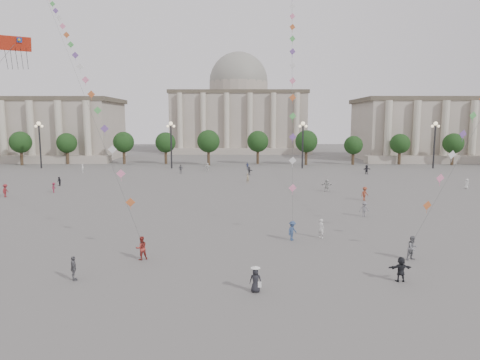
{
  "coord_description": "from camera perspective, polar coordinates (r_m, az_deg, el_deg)",
  "views": [
    {
      "loc": [
        1.0,
        -27.56,
        10.52
      ],
      "look_at": [
        0.88,
        12.0,
        5.15
      ],
      "focal_mm": 32.0,
      "sensor_mm": 36.0,
      "label": 1
    }
  ],
  "objects": [
    {
      "name": "ground",
      "position": [
        29.52,
        -1.83,
        -13.16
      ],
      "size": [
        360.0,
        360.0,
        0.0
      ],
      "primitive_type": "plane",
      "color": "#595653",
      "rests_on": "ground"
    },
    {
      "name": "lamp_post_mid_west",
      "position": [
        98.92,
        -9.18,
        5.79
      ],
      "size": [
        2.0,
        0.9,
        10.65
      ],
      "color": "#262628",
      "rests_on": "ground"
    },
    {
      "name": "person_crowd_9",
      "position": [
        90.55,
        16.53,
        1.34
      ],
      "size": [
        1.84,
        1.17,
        1.89
      ],
      "primitive_type": "imported",
      "rotation": [
        0.0,
        0.0,
        0.38
      ],
      "color": "black",
      "rests_on": "ground"
    },
    {
      "name": "lamp_post_mid_east",
      "position": [
        98.61,
        8.38,
        5.8
      ],
      "size": [
        2.0,
        0.9,
        10.65
      ],
      "color": "#262628",
      "rests_on": "ground"
    },
    {
      "name": "person_crowd_4",
      "position": [
        93.25,
        -4.36,
        1.77
      ],
      "size": [
        1.7,
        1.13,
        1.76
      ],
      "primitive_type": "imported",
      "rotation": [
        0.0,
        0.0,
        3.55
      ],
      "color": "silver",
      "rests_on": "ground"
    },
    {
      "name": "dragon_kite",
      "position": [
        37.67,
        -27.88,
        14.56
      ],
      "size": [
        3.91,
        6.85,
        19.96
      ],
      "color": "red",
      "rests_on": "ground"
    },
    {
      "name": "person_crowd_8",
      "position": [
        60.13,
        16.29,
        -1.76
      ],
      "size": [
        1.4,
        1.22,
        1.88
      ],
      "primitive_type": "imported",
      "rotation": [
        0.0,
        0.0,
        0.54
      ],
      "color": "brown",
      "rests_on": "ground"
    },
    {
      "name": "person_crowd_2",
      "position": [
        68.78,
        -28.8,
        -1.25
      ],
      "size": [
        0.75,
        1.24,
        1.87
      ],
      "primitive_type": "imported",
      "rotation": [
        0.0,
        0.0,
        1.52
      ],
      "color": "maroon",
      "rests_on": "ground"
    },
    {
      "name": "kite_flyer_1",
      "position": [
        38.77,
        7.0,
        -6.73
      ],
      "size": [
        1.24,
        1.3,
        1.77
      ],
      "primitive_type": "imported",
      "rotation": [
        0.0,
        0.0,
        0.87
      ],
      "color": "navy",
      "rests_on": "ground"
    },
    {
      "name": "person_crowd_12",
      "position": [
        85.58,
        1.25,
        1.25
      ],
      "size": [
        1.42,
        1.58,
        1.74
      ],
      "primitive_type": "imported",
      "rotation": [
        0.0,
        0.0,
        2.26
      ],
      "color": "#56575B",
      "rests_on": "ground"
    },
    {
      "name": "person_crowd_18",
      "position": [
        76.94,
        -22.96,
        -0.18
      ],
      "size": [
        0.93,
        0.92,
        1.51
      ],
      "primitive_type": "imported",
      "rotation": [
        0.0,
        0.0,
        5.57
      ],
      "color": "black",
      "rests_on": "ground"
    },
    {
      "name": "tree_row",
      "position": [
        105.69,
        -0.37,
        4.95
      ],
      "size": [
        137.12,
        5.12,
        8.0
      ],
      "color": "#34251A",
      "rests_on": "ground"
    },
    {
      "name": "person_crowd_16",
      "position": [
        89.2,
        -7.92,
        1.47
      ],
      "size": [
        1.1,
        0.51,
        1.83
      ],
      "primitive_type": "imported",
      "rotation": [
        0.0,
        0.0,
        6.22
      ],
      "color": "#5E5E62",
      "rests_on": "ground"
    },
    {
      "name": "kite_train_west",
      "position": [
        63.15,
        -22.52,
        17.82
      ],
      "size": [
        29.32,
        47.61,
        68.76
      ],
      "color": "#3F3F3F",
      "rests_on": "ground"
    },
    {
      "name": "person_crowd_6",
      "position": [
        49.86,
        16.25,
        -3.76
      ],
      "size": [
        1.12,
        0.66,
        1.72
      ],
      "primitive_type": "imported",
      "rotation": [
        0.0,
        0.0,
        6.26
      ],
      "color": "slate",
      "rests_on": "ground"
    },
    {
      "name": "person_crowd_10",
      "position": [
        96.21,
        -20.24,
        1.49
      ],
      "size": [
        0.44,
        0.65,
        1.74
      ],
      "primitive_type": "imported",
      "rotation": [
        0.0,
        0.0,
        1.62
      ],
      "color": "silver",
      "rests_on": "ground"
    },
    {
      "name": "kite_flyer_0",
      "position": [
        34.12,
        -13.0,
        -8.83
      ],
      "size": [
        1.11,
        1.03,
        1.83
      ],
      "primitive_type": "imported",
      "rotation": [
        0.0,
        0.0,
        3.63
      ],
      "color": "maroon",
      "rests_on": "ground"
    },
    {
      "name": "person_crowd_13",
      "position": [
        39.96,
        10.77,
        -6.36
      ],
      "size": [
        0.72,
        0.78,
        1.78
      ],
      "primitive_type": "imported",
      "rotation": [
        0.0,
        0.0,
        2.18
      ],
      "color": "silver",
      "rests_on": "ground"
    },
    {
      "name": "person_crowd_21",
      "position": [
        76.98,
        27.98,
        -0.44
      ],
      "size": [
        0.73,
        0.9,
        1.59
      ],
      "primitive_type": "imported",
      "rotation": [
        0.0,
        0.0,
        1.91
      ],
      "color": "silver",
      "rests_on": "ground"
    },
    {
      "name": "kite_flyer_2",
      "position": [
        35.74,
        22.02,
        -8.4
      ],
      "size": [
        1.12,
        1.02,
        1.88
      ],
      "primitive_type": "imported",
      "rotation": [
        0.0,
        0.0,
        0.41
      ],
      "color": "slate",
      "rests_on": "ground"
    },
    {
      "name": "person_crowd_0",
      "position": [
        96.07,
        0.99,
        1.89
      ],
      "size": [
        0.94,
        0.53,
        1.52
      ],
      "primitive_type": "imported",
      "rotation": [
        0.0,
        0.0,
        0.19
      ],
      "color": "navy",
      "rests_on": "ground"
    },
    {
      "name": "person_crowd_7",
      "position": [
        66.52,
        11.48,
        -0.69
      ],
      "size": [
        1.84,
        0.81,
        1.92
      ],
      "primitive_type": "imported",
      "rotation": [
        0.0,
        0.0,
        3.0
      ],
      "color": "#BABAB5",
      "rests_on": "ground"
    },
    {
      "name": "hall_central",
      "position": [
        156.83,
        -0.19,
        9.08
      ],
      "size": [
        48.3,
        34.3,
        35.5
      ],
      "color": "gray",
      "rests_on": "ground"
    },
    {
      "name": "lamp_post_far_east",
      "position": [
        107.07,
        24.55,
        5.34
      ],
      "size": [
        2.0,
        0.9,
        10.65
      ],
      "color": "#262628",
      "rests_on": "ground"
    },
    {
      "name": "person_crowd_20",
      "position": [
        74.23,
        1.04,
        0.23
      ],
      "size": [
        0.72,
        0.71,
        1.67
      ],
      "primitive_type": "imported",
      "rotation": [
        0.0,
        0.0,
        0.74
      ],
      "color": "gray",
      "rests_on": "ground"
    },
    {
      "name": "person_crowd_17",
      "position": [
        70.04,
        -23.56,
        -0.93
      ],
      "size": [
        0.57,
        0.99,
        1.53
      ],
      "primitive_type": "imported",
      "rotation": [
        0.0,
        0.0,
        1.57
      ],
      "color": "maroon",
      "rests_on": "ground"
    },
    {
      "name": "hat_person",
      "position": [
        27.28,
        2.09,
        -13.1
      ],
      "size": [
        0.77,
        0.6,
        1.69
      ],
      "color": "black",
      "rests_on": "ground"
    },
    {
      "name": "person_crowd_3",
      "position": [
        30.84,
        20.65,
        -11.07
      ],
      "size": [
        1.6,
        0.6,
        1.69
      ],
      "primitive_type": "imported",
      "rotation": [
        0.0,
        0.0,
        3.21
      ],
      "color": "black",
      "rests_on": "ground"
    },
    {
      "name": "lamp_post_far_west",
      "position": [
        107.91,
        -25.17,
        5.31
      ],
      "size": [
        2.0,
        0.9,
        10.65
      ],
      "color": "#262628",
      "rests_on": "ground"
    },
    {
      "name": "tourist_3",
      "position": [
        31.18,
        -21.31,
        -10.92
      ],
      "size": [
        0.81,
        1.05,
        1.66
      ],
      "primitive_type": "imported",
      "rotation": [
        0.0,
        0.0,
        2.05
      ],
      "color": "#5D5C61",
      "rests_on": "ground"
    }
  ]
}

